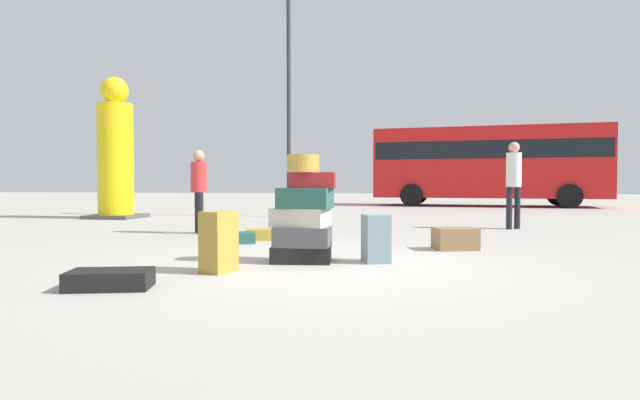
{
  "coord_description": "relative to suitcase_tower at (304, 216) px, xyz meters",
  "views": [
    {
      "loc": [
        0.91,
        -5.92,
        0.95
      ],
      "look_at": [
        -0.32,
        1.48,
        0.7
      ],
      "focal_mm": 28.87,
      "sensor_mm": 36.0,
      "label": 1
    }
  ],
  "objects": [
    {
      "name": "yellow_dummy_statue",
      "position": [
        -6.46,
        6.66,
        1.12
      ],
      "size": [
        1.28,
        1.28,
        3.77
      ],
      "color": "yellow",
      "rests_on": "ground"
    },
    {
      "name": "ground_plane",
      "position": [
        0.29,
        -0.11,
        -0.55
      ],
      "size": [
        80.0,
        80.0,
        0.0
      ],
      "primitive_type": "plane",
      "color": "#ADA89E"
    },
    {
      "name": "person_tourist_with_camera",
      "position": [
        -2.63,
        3.11,
        0.38
      ],
      "size": [
        0.3,
        0.3,
        1.56
      ],
      "rotation": [
        0.0,
        0.0,
        -0.98
      ],
      "color": "black",
      "rests_on": "ground"
    },
    {
      "name": "person_bearded_onlooker",
      "position": [
        3.4,
        5.02,
        0.52
      ],
      "size": [
        0.3,
        0.3,
        1.79
      ],
      "rotation": [
        0.0,
        0.0,
        -2.55
      ],
      "color": "black",
      "rests_on": "ground"
    },
    {
      "name": "suitcase_teal_left_side",
      "position": [
        -1.44,
        1.7,
        -0.47
      ],
      "size": [
        0.7,
        0.58,
        0.17
      ],
      "primitive_type": "cube",
      "rotation": [
        0.0,
        0.0,
        0.38
      ],
      "color": "#26594C",
      "rests_on": "ground"
    },
    {
      "name": "suitcase_tan_behind_tower",
      "position": [
        -1.08,
        2.25,
        -0.46
      ],
      "size": [
        0.78,
        0.6,
        0.18
      ],
      "primitive_type": "cube",
      "rotation": [
        0.0,
        0.0,
        0.31
      ],
      "color": "#B28C33",
      "rests_on": "ground"
    },
    {
      "name": "suitcase_black_right_side",
      "position": [
        -1.42,
        -1.82,
        -0.47
      ],
      "size": [
        0.8,
        0.57,
        0.17
      ],
      "primitive_type": "cube",
      "rotation": [
        0.0,
        0.0,
        0.26
      ],
      "color": "black",
      "rests_on": "ground"
    },
    {
      "name": "suitcase_slate_foreground_near",
      "position": [
        0.86,
        0.11,
        -0.26
      ],
      "size": [
        0.38,
        0.4,
        0.57
      ],
      "primitive_type": "cube",
      "rotation": [
        0.0,
        0.0,
        0.34
      ],
      "color": "gray",
      "rests_on": "ground"
    },
    {
      "name": "parked_bus",
      "position": [
        4.48,
        15.8,
        1.28
      ],
      "size": [
        9.14,
        3.51,
        3.15
      ],
      "rotation": [
        0.0,
        0.0,
        -0.12
      ],
      "color": "red",
      "rests_on": "ground"
    },
    {
      "name": "suitcase_tan_foreground_far",
      "position": [
        -0.76,
        -0.84,
        -0.23
      ],
      "size": [
        0.37,
        0.41,
        0.65
      ],
      "primitive_type": "cube",
      "rotation": [
        0.0,
        0.0,
        -0.34
      ],
      "color": "#B28C33",
      "rests_on": "ground"
    },
    {
      "name": "suitcase_tower",
      "position": [
        0.0,
        0.0,
        0.0
      ],
      "size": [
        0.79,
        0.59,
        1.28
      ],
      "color": "black",
      "rests_on": "ground"
    },
    {
      "name": "lamp_post",
      "position": [
        -2.02,
        8.04,
        3.6
      ],
      "size": [
        0.36,
        0.36,
        6.4
      ],
      "color": "#333338",
      "rests_on": "ground"
    },
    {
      "name": "suitcase_brown_upright_blue",
      "position": [
        1.91,
        1.48,
        -0.39
      ],
      "size": [
        0.67,
        0.56,
        0.31
      ],
      "primitive_type": "cube",
      "rotation": [
        0.0,
        0.0,
        0.28
      ],
      "color": "olive",
      "rests_on": "ground"
    }
  ]
}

